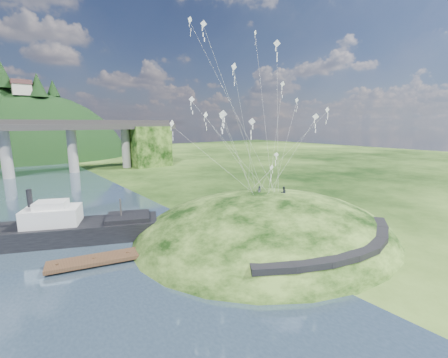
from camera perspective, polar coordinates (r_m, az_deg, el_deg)
ground at (r=34.06m, az=0.94°, el=-13.95°), size 320.00×320.00×0.00m
grass_hill at (r=41.00m, az=8.05°, el=-11.94°), size 36.00×32.00×13.00m
footpath at (r=32.83m, az=22.74°, el=-11.84°), size 22.29×5.84×0.83m
work_barge at (r=41.16m, az=-26.65°, el=-8.22°), size 19.43×12.40×6.64m
wooden_dock at (r=34.21m, az=-17.88°, el=-13.50°), size 15.45×5.98×1.09m
kite_flyers at (r=40.85m, az=9.90°, el=-1.36°), size 3.18×2.92×1.74m
kite_swarm at (r=38.73m, az=4.96°, el=14.93°), size 19.53×11.72×20.62m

